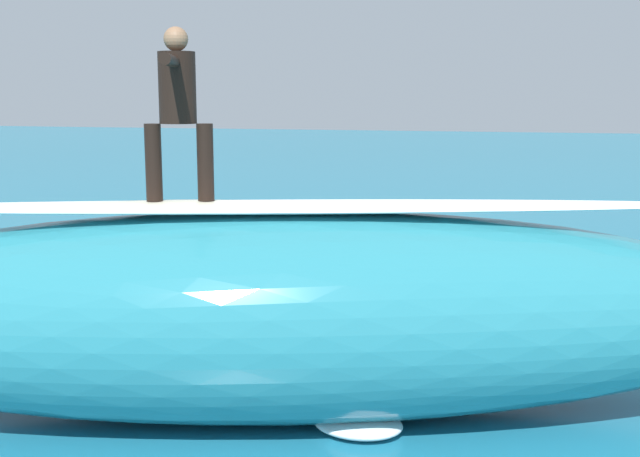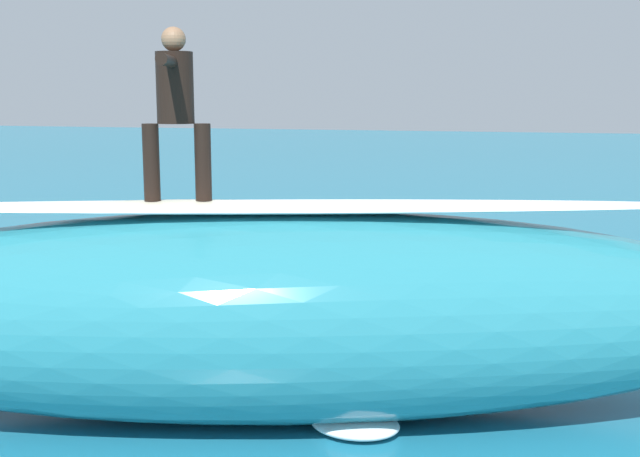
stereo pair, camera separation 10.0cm
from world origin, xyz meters
The scene contains 9 objects.
ground_plane centered at (0.00, 0.00, 0.00)m, with size 120.00×120.00×0.00m, color teal.
wave_crest centered at (-0.31, 2.13, 0.98)m, with size 9.52×2.28×1.96m, color teal.
wave_foam_lip centered at (-0.31, 2.13, 2.00)m, with size 8.09×0.80×0.08m, color white.
surfboard_riding centered at (0.54, 2.40, 2.01)m, with size 2.13×0.53×0.10m, color #EAE5C6.
surfer_riding centered at (0.54, 2.40, 2.96)m, with size 0.59×1.42×1.55m.
surfboard_paddling centered at (-0.71, -2.49, 0.04)m, with size 1.97×0.52×0.09m, color yellow.
surfer_paddling centered at (-0.64, -2.61, 0.22)m, with size 1.10×1.58×0.31m.
foam_patch_near centered at (-1.11, 2.33, 0.08)m, with size 0.83×0.64×0.16m, color white.
foam_patch_mid centered at (0.34, -2.03, 0.06)m, with size 0.50×0.36×0.12m, color white.
Camera 2 is at (-2.72, 8.90, 3.01)m, focal length 44.47 mm.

